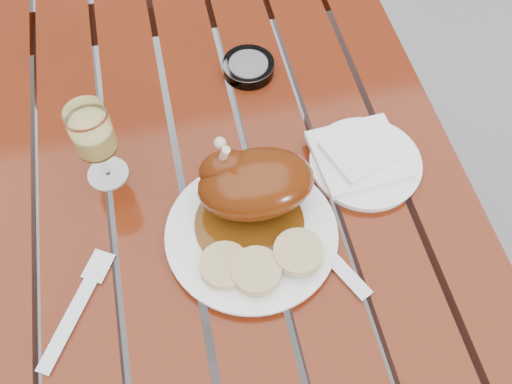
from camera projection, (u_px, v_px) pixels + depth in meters
ground at (236, 346)px, 1.54m from camera, size 60.00×60.00×0.00m
table at (231, 293)px, 1.22m from camera, size 0.80×1.20×0.75m
dinner_plate at (252, 235)px, 0.86m from camera, size 0.33×0.33×0.02m
roast_duck at (251, 184)px, 0.84m from camera, size 0.19×0.18×0.13m
bread_dumplings at (260, 263)px, 0.81m from camera, size 0.18×0.09×0.02m
wine_glass at (97, 146)px, 0.86m from camera, size 0.07×0.07×0.16m
side_plate at (365, 163)px, 0.93m from camera, size 0.22×0.22×0.01m
napkin at (359, 155)px, 0.93m from camera, size 0.15×0.14×0.01m
ashtray at (248, 67)px, 1.04m from camera, size 0.11×0.11×0.02m
fork at (73, 315)px, 0.80m from camera, size 0.11×0.16×0.01m
knife at (314, 240)px, 0.86m from camera, size 0.12×0.22×0.01m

